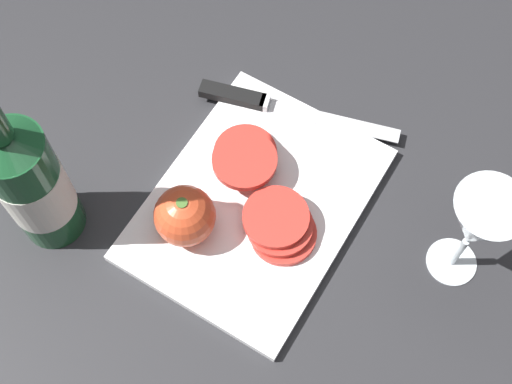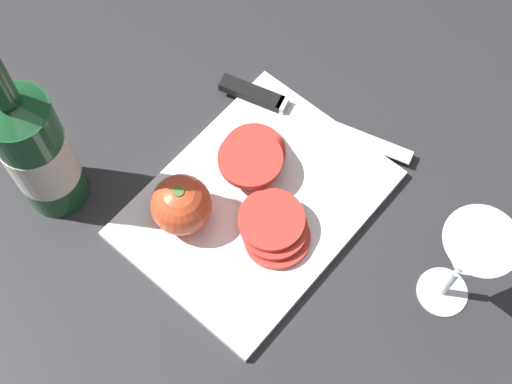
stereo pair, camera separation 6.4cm
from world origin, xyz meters
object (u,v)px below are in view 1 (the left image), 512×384
(wine_bottle, at_px, (31,182))
(whole_tomato, at_px, (185,216))
(wine_glass, at_px, (477,226))
(knife, at_px, (255,101))
(tomato_slice_stack_near, at_px, (245,156))
(tomato_slice_stack_far, at_px, (280,226))

(wine_bottle, distance_m, whole_tomato, 0.19)
(wine_glass, relative_size, knife, 0.63)
(wine_bottle, xyz_separation_m, tomato_slice_stack_near, (-0.20, 0.17, -0.08))
(whole_tomato, bearing_deg, wine_bottle, -63.97)
(whole_tomato, bearing_deg, knife, -173.41)
(knife, relative_size, tomato_slice_stack_far, 2.76)
(wine_glass, relative_size, tomato_slice_stack_near, 1.64)
(wine_glass, xyz_separation_m, whole_tomato, (0.14, -0.31, -0.07))
(tomato_slice_stack_near, bearing_deg, tomato_slice_stack_far, 55.93)
(whole_tomato, xyz_separation_m, knife, (-0.21, -0.02, -0.03))
(wine_glass, distance_m, knife, 0.36)
(wine_bottle, relative_size, whole_tomato, 4.14)
(wine_glass, distance_m, tomato_slice_stack_near, 0.31)
(wine_glass, bearing_deg, whole_tomato, -65.82)
(knife, bearing_deg, tomato_slice_stack_far, -65.18)
(wine_glass, bearing_deg, tomato_slice_stack_near, -85.95)
(wine_bottle, relative_size, tomato_slice_stack_near, 3.02)
(knife, height_order, tomato_slice_stack_far, tomato_slice_stack_far)
(wine_bottle, height_order, knife, wine_bottle)
(knife, bearing_deg, tomato_slice_stack_near, -82.27)
(wine_glass, xyz_separation_m, tomato_slice_stack_near, (0.02, -0.30, -0.09))
(knife, bearing_deg, wine_bottle, -131.00)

